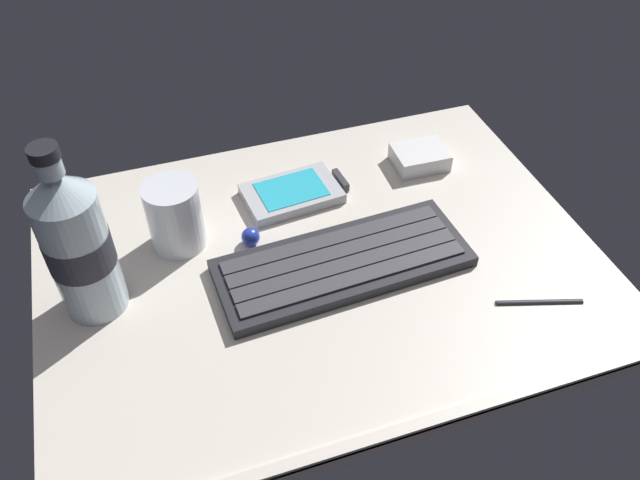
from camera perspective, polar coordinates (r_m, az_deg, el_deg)
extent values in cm
cube|color=beige|center=(75.77, 0.00, -2.17)|extent=(64.00, 48.00, 2.00)
cube|color=beige|center=(61.75, 7.18, -16.29)|extent=(64.00, 1.20, 0.80)
cube|color=#232328|center=(73.60, 2.05, -2.06)|extent=(29.55, 12.55, 1.40)
cube|color=#3D3D42|center=(75.13, 1.08, 0.08)|extent=(26.75, 3.44, 0.30)
cube|color=#3D3D42|center=(73.69, 1.73, -1.03)|extent=(26.75, 3.44, 0.30)
cube|color=#3D3D42|center=(72.30, 2.40, -2.18)|extent=(26.75, 3.44, 0.30)
cube|color=#3D3D42|center=(70.94, 3.11, -3.37)|extent=(26.75, 3.44, 0.30)
cube|color=#B7BABF|center=(82.76, -2.20, 4.20)|extent=(12.68, 8.73, 1.40)
cube|color=#2DB7D1|center=(82.28, -2.21, 4.60)|extent=(8.93, 6.71, 0.10)
cube|color=#333338|center=(84.75, 1.82, 5.33)|extent=(1.16, 3.86, 1.12)
cylinder|color=silver|center=(75.94, -12.74, 2.11)|extent=(6.40, 6.40, 8.50)
cylinder|color=orange|center=(76.59, -12.62, 1.56)|extent=(5.50, 5.50, 6.12)
cylinder|color=silver|center=(69.31, -20.41, -1.22)|extent=(6.60, 6.60, 15.00)
cone|color=silver|center=(63.71, -22.36, 4.42)|extent=(6.60, 6.60, 2.80)
cylinder|color=silver|center=(62.39, -22.93, 6.04)|extent=(2.51, 2.51, 1.80)
cylinder|color=black|center=(61.56, -23.31, 7.13)|extent=(2.77, 2.77, 1.20)
cylinder|color=#2D2D38|center=(68.81, -20.56, -0.78)|extent=(6.73, 6.73, 3.80)
cube|color=white|center=(88.82, 8.82, 7.25)|extent=(7.15, 5.79, 2.40)
sphere|color=#2338B2|center=(76.51, -6.17, 0.30)|extent=(2.20, 2.20, 2.20)
cylinder|color=#26262B|center=(74.21, 18.91, -5.11)|extent=(9.30, 3.42, 0.70)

